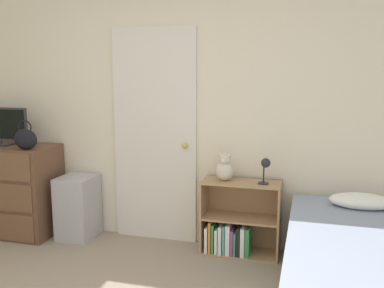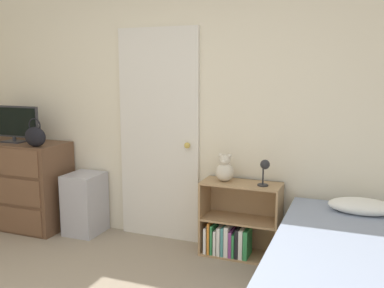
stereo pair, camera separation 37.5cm
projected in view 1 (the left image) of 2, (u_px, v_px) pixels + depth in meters
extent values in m
cube|color=beige|center=(172.00, 109.00, 4.05)|extent=(10.00, 0.06, 2.55)
cube|color=silver|center=(155.00, 136.00, 4.08)|extent=(0.82, 0.04, 2.04)
sphere|color=gold|center=(185.00, 146.00, 3.97)|extent=(0.06, 0.06, 0.06)
cube|color=brown|center=(5.00, 189.00, 4.35)|extent=(1.08, 0.50, 0.90)
cube|color=#2D2D33|center=(1.00, 144.00, 4.26)|extent=(0.22, 0.16, 0.01)
cylinder|color=#2D2D33|center=(0.00, 142.00, 4.25)|extent=(0.04, 0.04, 0.04)
ellipsoid|color=black|center=(26.00, 139.00, 4.00)|extent=(0.24, 0.11, 0.20)
torus|color=black|center=(25.00, 127.00, 3.98)|extent=(0.14, 0.01, 0.14)
cube|color=#ADADB7|center=(78.00, 207.00, 4.22)|extent=(0.33, 0.38, 0.62)
cube|color=tan|center=(204.00, 214.00, 3.92)|extent=(0.02, 0.30, 0.67)
cube|color=tan|center=(279.00, 221.00, 3.74)|extent=(0.02, 0.30, 0.67)
cube|color=tan|center=(240.00, 252.00, 3.88)|extent=(0.66, 0.30, 0.02)
cube|color=tan|center=(241.00, 218.00, 3.83)|extent=(0.66, 0.30, 0.02)
cube|color=tan|center=(242.00, 182.00, 3.77)|extent=(0.66, 0.30, 0.02)
cube|color=tan|center=(243.00, 213.00, 3.97)|extent=(0.70, 0.01, 0.67)
cube|color=white|center=(208.00, 237.00, 3.91)|extent=(0.03, 0.23, 0.23)
cube|color=orange|center=(212.00, 234.00, 3.90)|extent=(0.02, 0.23, 0.29)
cube|color=#338C4C|center=(214.00, 236.00, 3.88)|extent=(0.02, 0.20, 0.26)
cube|color=white|center=(218.00, 239.00, 3.88)|extent=(0.02, 0.22, 0.22)
cube|color=white|center=(222.00, 237.00, 3.89)|extent=(0.03, 0.26, 0.25)
cube|color=teal|center=(225.00, 238.00, 3.84)|extent=(0.02, 0.18, 0.26)
cube|color=white|center=(229.00, 238.00, 3.83)|extent=(0.04, 0.19, 0.27)
cube|color=#8C3F8C|center=(233.00, 241.00, 3.82)|extent=(0.03, 0.17, 0.23)
cube|color=#338C4C|center=(236.00, 242.00, 3.83)|extent=(0.02, 0.20, 0.21)
cube|color=black|center=(240.00, 239.00, 3.83)|extent=(0.03, 0.22, 0.26)
cube|color=white|center=(244.00, 239.00, 3.82)|extent=(0.04, 0.23, 0.26)
cube|color=#338C4C|center=(248.00, 241.00, 3.80)|extent=(0.04, 0.20, 0.25)
sphere|color=beige|center=(225.00, 171.00, 3.80)|extent=(0.16, 0.16, 0.16)
sphere|color=beige|center=(225.00, 159.00, 3.78)|extent=(0.10, 0.10, 0.10)
sphere|color=silver|center=(224.00, 161.00, 3.74)|extent=(0.04, 0.04, 0.04)
sphere|color=beige|center=(221.00, 155.00, 3.78)|extent=(0.04, 0.04, 0.04)
sphere|color=beige|center=(229.00, 155.00, 3.76)|extent=(0.04, 0.04, 0.04)
cylinder|color=#262628|center=(263.00, 183.00, 3.69)|extent=(0.09, 0.09, 0.01)
cylinder|color=#262628|center=(264.00, 174.00, 3.68)|extent=(0.01, 0.01, 0.15)
sphere|color=#262628|center=(266.00, 163.00, 3.64)|extent=(0.08, 0.08, 0.08)
cube|color=#8C99B2|center=(370.00, 270.00, 2.81)|extent=(1.07, 1.83, 0.44)
ellipsoid|color=white|center=(361.00, 201.00, 3.41)|extent=(0.50, 0.28, 0.12)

